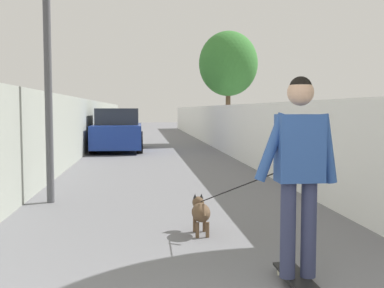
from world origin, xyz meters
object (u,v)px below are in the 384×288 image
person_skateboarder (299,161)px  skateboard (297,279)px  lamp_post (46,4)px  dog (201,211)px  car_near (118,131)px  tree_right_near (228,64)px

person_skateboarder → skateboard: bearing=7.1°
lamp_post → person_skateboarder: size_ratio=2.76×
lamp_post → skateboard: size_ratio=5.82×
dog → car_near: 12.03m
lamp_post → dog: bearing=-135.1°
tree_right_near → car_near: 6.29m
lamp_post → skateboard: 5.74m
dog → lamp_post: bearing=44.9°
lamp_post → skateboard: lamp_post is taller
skateboard → dog: dog is taller
tree_right_near → car_near: bearing=124.1°
dog → skateboard: bearing=-161.2°
dog → car_near: bearing=7.5°
tree_right_near → skateboard: (-16.85, 2.49, -3.43)m
lamp_post → skateboard: (-3.95, -2.78, -3.09)m
skateboard → dog: 1.88m
person_skateboarder → dog: person_skateboarder is taller
lamp_post → dog: 4.22m
dog → car_near: (11.92, 1.58, 0.44)m
skateboard → lamp_post: bearing=35.1°
tree_right_near → skateboard: bearing=171.6°
person_skateboarder → car_near: size_ratio=0.41×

